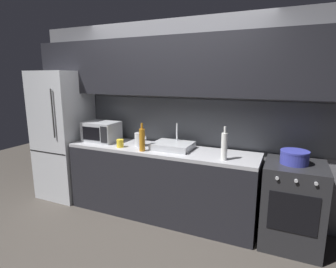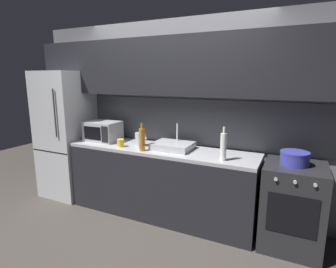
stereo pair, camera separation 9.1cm
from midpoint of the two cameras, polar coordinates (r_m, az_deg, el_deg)
ground_plane at (r=3.08m, az=-9.01°, el=-23.42°), size 10.00×10.00×0.00m
back_wall at (r=3.57m, az=1.28°, el=8.27°), size 4.17×0.44×2.50m
counter_run at (r=3.55m, az=-0.83°, el=-10.03°), size 2.43×0.60×0.90m
refrigerator at (r=4.33m, az=-20.03°, el=-0.07°), size 0.68×0.69×1.86m
oven_range at (r=3.22m, az=25.45°, el=-13.58°), size 0.60×0.62×0.90m
microwave at (r=3.87m, az=-12.89°, el=0.59°), size 0.46×0.35×0.27m
sink_basin at (r=3.36m, az=1.80°, el=-2.49°), size 0.48×0.38×0.30m
kettle at (r=3.52m, az=-5.12°, el=-1.09°), size 0.17×0.13×0.20m
wine_bottle_white at (r=2.94m, az=12.45°, el=-2.57°), size 0.07×0.07×0.37m
wine_bottle_amber at (r=3.26m, az=-4.71°, el=-1.13°), size 0.07×0.07×0.34m
mug_yellow at (r=3.50m, az=-9.23°, el=-1.89°), size 0.09×0.09×0.10m
cooking_pot at (r=3.05m, az=25.87°, el=-4.62°), size 0.28×0.28×0.14m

